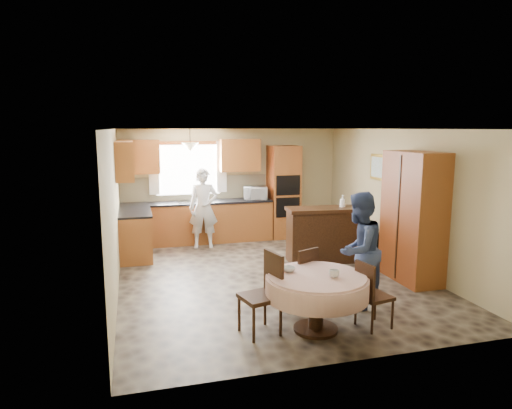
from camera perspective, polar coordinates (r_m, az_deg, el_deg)
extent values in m
cube|color=#6D604C|center=(7.93, 1.76, -8.96)|extent=(5.00, 6.00, 0.01)
cube|color=white|center=(7.52, 1.86, 9.41)|extent=(5.00, 6.00, 0.01)
cube|color=tan|center=(10.50, -3.03, 2.61)|extent=(5.00, 0.02, 2.50)
cube|color=tan|center=(4.91, 12.23, -5.66)|extent=(5.00, 0.02, 2.50)
cube|color=tan|center=(7.30, -17.30, -0.88)|extent=(0.02, 6.00, 2.50)
cube|color=tan|center=(8.69, 17.76, 0.71)|extent=(0.02, 6.00, 2.50)
cube|color=white|center=(10.28, -8.49, 4.33)|extent=(1.40, 0.03, 1.10)
cube|color=white|center=(10.16, -12.67, 4.43)|extent=(0.22, 0.02, 1.15)
cube|color=white|center=(10.34, -4.32, 4.72)|extent=(0.22, 0.02, 1.15)
cube|color=#B0692F|center=(10.19, -7.30, -2.28)|extent=(3.30, 0.60, 0.88)
cube|color=black|center=(10.11, -7.35, 0.27)|extent=(3.30, 0.64, 0.04)
cube|color=#B0692F|center=(9.22, -14.85, -3.79)|extent=(0.60, 1.20, 0.88)
cube|color=black|center=(9.13, -14.97, -0.98)|extent=(0.64, 1.20, 0.04)
cube|color=beige|center=(10.35, -7.61, 2.05)|extent=(3.30, 0.02, 0.55)
cube|color=#BD6A2F|center=(10.04, -14.42, 5.79)|extent=(0.85, 0.33, 0.72)
cube|color=#BD6A2F|center=(10.31, -2.04, 6.18)|extent=(0.90, 0.33, 0.72)
cube|color=#BD6A2F|center=(9.01, -16.11, 5.31)|extent=(0.33, 1.20, 0.72)
cube|color=#B0692F|center=(10.54, 3.47, 1.59)|extent=(0.66, 0.62, 2.12)
cube|color=black|center=(10.22, 4.05, 2.41)|extent=(0.56, 0.01, 0.45)
cube|color=black|center=(10.29, 4.01, -0.36)|extent=(0.56, 0.01, 0.45)
cone|color=beige|center=(9.77, -8.22, 7.13)|extent=(0.36, 0.36, 0.18)
cube|color=#371D0F|center=(8.75, 8.32, -3.96)|extent=(1.41, 0.70, 0.97)
cube|color=black|center=(9.10, 13.95, -5.06)|extent=(0.41, 0.30, 0.53)
cube|color=#B0692F|center=(7.93, 19.06, -1.49)|extent=(0.56, 1.12, 2.14)
cylinder|color=#371D0F|center=(5.88, 7.53, -12.40)|extent=(0.19, 0.19, 0.66)
cylinder|color=#371D0F|center=(6.00, 7.46, -15.15)|extent=(0.56, 0.56, 0.04)
cylinder|color=beige|center=(5.75, 7.61, -8.98)|extent=(1.21, 1.21, 0.05)
cylinder|color=beige|center=(5.79, 7.58, -10.20)|extent=(1.27, 1.27, 0.26)
cube|color=#371D0F|center=(5.70, 0.47, -11.52)|extent=(0.53, 0.53, 0.05)
cube|color=#371D0F|center=(5.70, 2.22, -8.52)|extent=(0.14, 0.41, 0.52)
cylinder|color=#371D0F|center=(5.58, -0.91, -14.72)|extent=(0.04, 0.04, 0.45)
cylinder|color=#371D0F|center=(5.68, 2.87, -14.29)|extent=(0.04, 0.04, 0.45)
cylinder|color=#371D0F|center=(5.92, -1.84, -13.27)|extent=(0.04, 0.04, 0.45)
cylinder|color=#371D0F|center=(6.01, 1.73, -12.90)|extent=(0.04, 0.04, 0.45)
cube|color=#371D0F|center=(6.49, 5.37, -9.38)|extent=(0.51, 0.51, 0.05)
cube|color=#371D0F|center=(6.29, 6.54, -7.61)|extent=(0.36, 0.18, 0.46)
cylinder|color=#371D0F|center=(6.36, 4.45, -11.85)|extent=(0.03, 0.03, 0.40)
cylinder|color=#371D0F|center=(6.48, 7.29, -11.50)|extent=(0.03, 0.03, 0.40)
cylinder|color=#371D0F|center=(6.66, 3.46, -10.85)|extent=(0.03, 0.03, 0.40)
cylinder|color=#371D0F|center=(6.77, 6.18, -10.54)|extent=(0.03, 0.03, 0.40)
cube|color=#371D0F|center=(6.09, 14.59, -11.09)|extent=(0.44, 0.44, 0.04)
cube|color=#371D0F|center=(5.91, 13.42, -9.21)|extent=(0.10, 0.36, 0.45)
cylinder|color=#371D0F|center=(5.96, 13.91, -13.69)|extent=(0.03, 0.03, 0.39)
cylinder|color=#371D0F|center=(6.12, 16.62, -13.20)|extent=(0.03, 0.03, 0.39)
cylinder|color=#371D0F|center=(6.22, 12.43, -12.62)|extent=(0.03, 0.03, 0.39)
cylinder|color=#371D0F|center=(6.37, 15.06, -12.19)|extent=(0.03, 0.03, 0.39)
cube|color=gold|center=(9.27, 15.16, 4.52)|extent=(0.05, 0.60, 0.50)
cube|color=silver|center=(9.26, 15.00, 4.52)|extent=(0.01, 0.50, 0.39)
imported|color=silver|center=(10.30, -0.10, 1.44)|extent=(0.58, 0.45, 0.29)
imported|color=silver|center=(9.68, -6.58, -0.47)|extent=(0.66, 0.47, 1.69)
imported|color=navy|center=(6.57, 12.70, -5.62)|extent=(1.01, 0.96, 1.65)
imported|color=#B2B2B2|center=(8.55, 6.75, -0.74)|extent=(0.27, 0.27, 0.05)
imported|color=silver|center=(8.79, 10.75, 0.23)|extent=(0.11, 0.11, 0.29)
imported|color=#B2B2B2|center=(5.67, 9.72, -8.52)|extent=(0.13, 0.13, 0.10)
imported|color=#B2B2B2|center=(5.84, 4.04, -8.08)|extent=(0.21, 0.21, 0.06)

